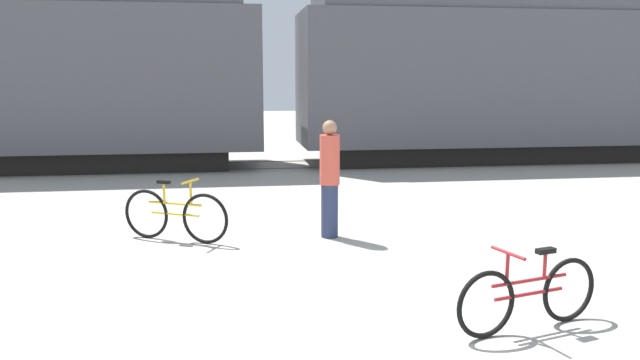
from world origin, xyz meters
TOP-DOWN VIEW (x-y plane):
  - ground_plane at (0.00, 0.00)m, footprint 80.00×80.00m
  - freight_train at (0.00, 11.14)m, footprint 48.51×2.92m
  - rail_near at (0.00, 10.43)m, footprint 60.51×0.07m
  - rail_far at (0.00, 11.86)m, footprint 60.51×0.07m
  - bicycle_maroon at (1.37, -0.82)m, footprint 1.64×0.55m
  - bicycle_yellow at (-2.29, 3.11)m, footprint 1.59×0.86m
  - person_in_red at (0.04, 3.00)m, footprint 0.30×0.30m

SIDE VIEW (x-z plane):
  - ground_plane at x=0.00m, z-range 0.00..0.00m
  - rail_near at x=0.00m, z-range 0.00..0.01m
  - rail_far at x=0.00m, z-range 0.00..0.01m
  - bicycle_maroon at x=1.37m, z-range -0.06..0.76m
  - bicycle_yellow at x=-2.29m, z-range -0.07..0.87m
  - person_in_red at x=0.04m, z-range 0.02..1.82m
  - freight_train at x=0.00m, z-range 0.16..5.78m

